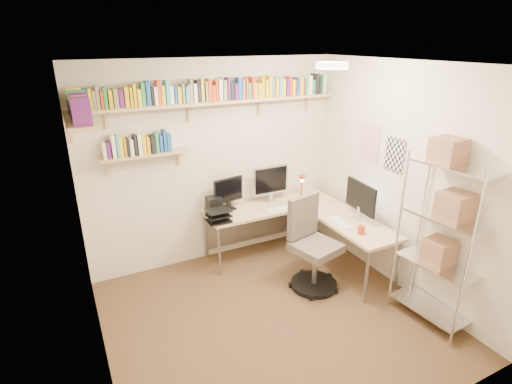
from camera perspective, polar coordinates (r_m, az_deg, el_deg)
ground at (r=4.32m, az=2.37°, el=-17.51°), size 3.20×3.20×0.00m
room_shell at (r=3.57m, az=2.79°, el=2.34°), size 3.24×3.04×2.52m
wall_shelves at (r=4.46m, az=-10.29°, el=12.18°), size 3.12×1.09×0.80m
corner_desk at (r=5.01m, az=3.91°, el=-2.80°), size 1.81×1.76×1.17m
office_chair at (r=4.61m, az=7.95°, el=-8.26°), size 0.57×0.58×1.07m
wire_rack at (r=4.11m, az=25.44°, el=-3.24°), size 0.43×0.78×1.87m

